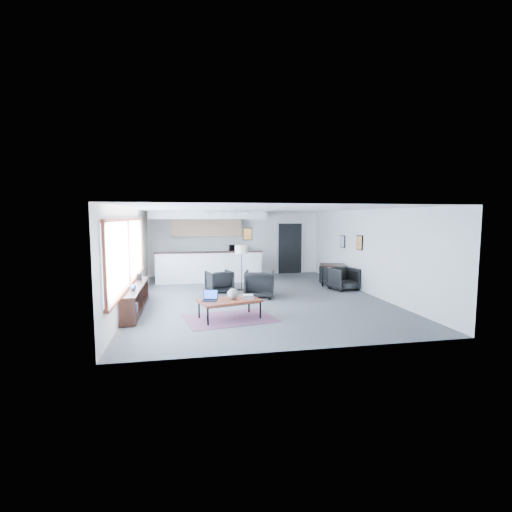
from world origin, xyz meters
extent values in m
cube|color=#49494C|center=(0.00, 0.00, -0.01)|extent=(7.00, 9.00, 0.01)
cube|color=white|center=(0.00, 0.00, 2.60)|extent=(7.00, 9.00, 0.01)
cube|color=silver|center=(0.00, 4.50, 1.30)|extent=(7.00, 0.01, 2.60)
cube|color=silver|center=(0.00, -4.50, 1.30)|extent=(7.00, 0.01, 2.60)
cube|color=silver|center=(-3.50, 0.00, 1.30)|extent=(0.01, 9.00, 2.60)
cube|color=silver|center=(3.50, 0.00, 1.30)|extent=(0.01, 9.00, 2.60)
cube|color=#8CBFFF|center=(-3.47, -0.90, 1.50)|extent=(0.02, 5.80, 1.55)
cube|color=maroon|center=(-3.44, -0.90, 0.70)|extent=(0.10, 5.95, 0.06)
cube|color=maroon|center=(-3.45, -0.90, 2.30)|extent=(0.06, 5.95, 0.06)
cube|color=maroon|center=(-3.45, -3.80, 1.50)|extent=(0.06, 0.06, 1.60)
cube|color=maroon|center=(-3.45, -0.90, 1.50)|extent=(0.06, 0.06, 1.60)
cube|color=maroon|center=(-3.45, 2.00, 1.50)|extent=(0.06, 0.06, 1.60)
cube|color=black|center=(-3.30, -1.00, 0.62)|extent=(0.35, 3.00, 0.05)
cube|color=black|center=(-3.30, -1.00, 0.05)|extent=(0.35, 3.00, 0.05)
cube|color=black|center=(-3.30, -2.45, 0.33)|extent=(0.33, 0.04, 0.55)
cube|color=black|center=(-3.30, -1.00, 0.33)|extent=(0.33, 0.04, 0.55)
cube|color=black|center=(-3.30, 0.45, 0.33)|extent=(0.33, 0.04, 0.55)
cube|color=#3359A5|center=(-3.30, -2.30, 0.17)|extent=(0.18, 0.04, 0.20)
cube|color=silver|center=(-3.30, -2.13, 0.18)|extent=(0.18, 0.04, 0.22)
cube|color=maroon|center=(-3.30, -1.96, 0.20)|extent=(0.18, 0.04, 0.24)
cube|color=black|center=(-3.30, -1.79, 0.17)|extent=(0.18, 0.04, 0.20)
cube|color=#3359A5|center=(-3.30, -1.62, 0.18)|extent=(0.18, 0.04, 0.22)
cube|color=silver|center=(-3.30, -1.45, 0.20)|extent=(0.18, 0.04, 0.24)
cube|color=maroon|center=(-3.30, -1.28, 0.17)|extent=(0.18, 0.04, 0.20)
cube|color=black|center=(-3.30, -1.11, 0.18)|extent=(0.18, 0.04, 0.22)
cube|color=#3359A5|center=(-3.30, -0.94, 0.20)|extent=(0.18, 0.03, 0.24)
cube|color=silver|center=(-3.30, -0.77, 0.17)|extent=(0.18, 0.03, 0.20)
cube|color=maroon|center=(-3.30, -0.60, 0.18)|extent=(0.18, 0.03, 0.22)
cube|color=black|center=(-3.30, -0.43, 0.20)|extent=(0.18, 0.04, 0.24)
cube|color=black|center=(-3.30, -0.20, 0.73)|extent=(0.14, 0.02, 0.18)
sphere|color=#264C99|center=(-3.28, -1.60, 0.71)|extent=(0.14, 0.14, 0.14)
cube|color=white|center=(-1.20, 2.70, 0.55)|extent=(3.80, 0.25, 1.10)
cube|color=black|center=(-1.20, 2.70, 1.11)|extent=(3.85, 0.32, 0.04)
cube|color=white|center=(-1.20, 4.15, 0.45)|extent=(3.80, 0.60, 0.90)
cube|color=#2D2D2D|center=(-1.20, 4.15, 0.91)|extent=(3.82, 0.62, 0.04)
cube|color=#A97D59|center=(-1.20, 4.30, 1.95)|extent=(2.80, 0.35, 0.70)
cube|color=white|center=(-1.20, 3.60, 2.45)|extent=(4.20, 1.80, 0.30)
cube|color=black|center=(0.20, 2.71, 1.75)|extent=(0.35, 0.03, 0.45)
cube|color=orange|center=(0.20, 2.69, 1.75)|extent=(0.30, 0.01, 0.40)
cube|color=black|center=(2.30, 4.42, 1.05)|extent=(1.00, 0.12, 2.10)
cube|color=white|center=(1.78, 4.43, 1.05)|extent=(0.06, 0.10, 2.10)
cube|color=white|center=(2.82, 4.43, 1.05)|extent=(0.06, 0.10, 2.10)
cube|color=white|center=(2.30, 4.43, 2.12)|extent=(1.10, 0.10, 0.06)
cube|color=silver|center=(-0.60, 2.20, 2.56)|extent=(1.60, 0.04, 0.04)
cylinder|color=silver|center=(-1.25, 2.20, 2.48)|extent=(0.07, 0.07, 0.09)
cylinder|color=silver|center=(-0.80, 2.20, 2.48)|extent=(0.07, 0.07, 0.09)
cylinder|color=silver|center=(-0.35, 2.20, 2.48)|extent=(0.07, 0.07, 0.09)
cylinder|color=silver|center=(0.10, 2.20, 2.48)|extent=(0.07, 0.07, 0.09)
cube|color=black|center=(3.47, 0.40, 1.55)|extent=(0.03, 0.38, 0.48)
cube|color=orange|center=(3.46, 0.40, 1.55)|extent=(0.00, 0.32, 0.42)
cube|color=black|center=(3.47, 1.70, 1.50)|extent=(0.03, 0.34, 0.44)
cube|color=#859FC5|center=(3.46, 1.70, 1.50)|extent=(0.00, 0.28, 0.38)
cube|color=#532C41|center=(-1.06, -2.20, 0.01)|extent=(2.23, 1.71, 0.01)
cube|color=maroon|center=(-1.06, -2.20, 0.43)|extent=(1.54, 1.08, 0.05)
cube|color=black|center=(-1.60, -2.68, 0.20)|extent=(0.04, 0.04, 0.41)
cube|color=black|center=(-1.76, -2.06, 0.20)|extent=(0.04, 0.04, 0.41)
cube|color=black|center=(-0.36, -2.35, 0.20)|extent=(0.04, 0.04, 0.41)
cube|color=black|center=(-0.52, -1.73, 0.20)|extent=(0.04, 0.04, 0.41)
cube|color=black|center=(-0.98, -2.51, 0.40)|extent=(1.29, 0.37, 0.03)
cube|color=black|center=(-1.14, -1.89, 0.40)|extent=(1.29, 0.37, 0.03)
cube|color=black|center=(-1.52, -2.26, 0.46)|extent=(0.38, 0.31, 0.02)
cube|color=black|center=(-1.49, -2.14, 0.58)|extent=(0.34, 0.14, 0.22)
cube|color=blue|center=(-1.49, -2.15, 0.58)|extent=(0.30, 0.12, 0.19)
sphere|color=gray|center=(-0.98, -2.19, 0.58)|extent=(0.26, 0.26, 0.26)
cube|color=silver|center=(-0.60, -2.12, 0.47)|extent=(0.30, 0.26, 0.03)
cube|color=#3359A5|center=(-0.60, -2.12, 0.50)|extent=(0.27, 0.24, 0.03)
cube|color=silver|center=(-0.61, -2.14, 0.53)|extent=(0.25, 0.22, 0.03)
cube|color=#E5590C|center=(-1.03, -2.43, 0.46)|extent=(0.11, 0.11, 0.01)
imported|color=black|center=(-1.01, 0.93, 0.38)|extent=(0.89, 0.86, 0.76)
imported|color=black|center=(0.09, -0.03, 0.43)|extent=(1.02, 0.98, 0.87)
cylinder|color=black|center=(-0.26, 1.20, 0.01)|extent=(0.34, 0.34, 0.03)
cylinder|color=black|center=(-0.26, 1.20, 0.64)|extent=(0.03, 0.03, 1.24)
cylinder|color=beige|center=(-0.26, 1.20, 1.33)|extent=(0.56, 0.56, 0.27)
cube|color=black|center=(3.00, 1.42, 0.71)|extent=(1.07, 1.07, 0.04)
cylinder|color=black|center=(2.53, 1.16, 0.34)|extent=(0.05, 0.05, 0.69)
cylinder|color=black|center=(2.74, 1.89, 0.34)|extent=(0.05, 0.05, 0.69)
cylinder|color=black|center=(3.26, 0.94, 0.34)|extent=(0.05, 0.05, 0.69)
cylinder|color=black|center=(3.47, 1.68, 0.34)|extent=(0.05, 0.05, 0.69)
imported|color=black|center=(3.00, 0.54, 0.34)|extent=(0.79, 0.76, 0.68)
imported|color=black|center=(2.98, 1.27, 0.33)|extent=(0.75, 0.72, 0.66)
imported|color=black|center=(0.00, 4.15, 1.13)|extent=(0.61, 0.38, 0.39)
camera|label=1|loc=(-2.06, -10.63, 2.37)|focal=26.00mm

